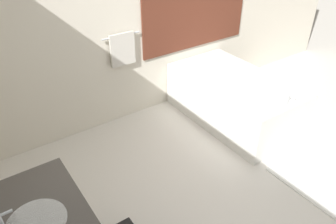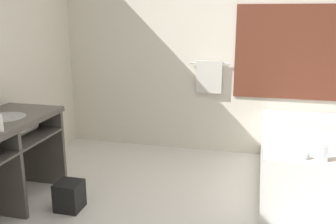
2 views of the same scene
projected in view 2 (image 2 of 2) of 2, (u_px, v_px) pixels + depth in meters
wall_back_with_blinds at (238, 47)px, 4.54m from camera, size 7.40×0.13×2.70m
bathtub at (310, 158)px, 3.77m from camera, size 0.95×1.70×0.72m
soap_dispenser at (0, 123)px, 2.89m from camera, size 0.05×0.05×0.17m
waste_bin at (69, 196)px, 3.41m from camera, size 0.23×0.23×0.26m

